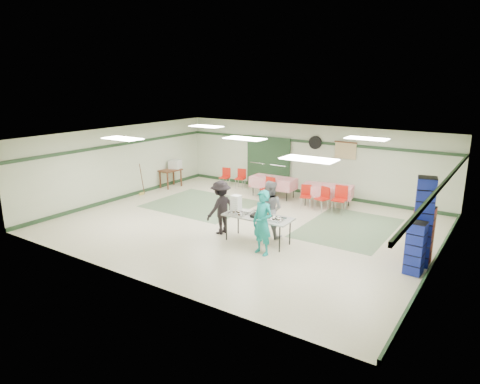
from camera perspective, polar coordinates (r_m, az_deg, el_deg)
The scene contains 42 objects.
floor at distance 13.33m, azimuth 0.58°, elevation -4.35°, with size 11.00×11.00×0.00m, color beige.
ceiling at distance 12.70m, azimuth 0.61°, elevation 7.23°, with size 11.00×11.00×0.00m, color silver.
wall_back at distance 16.82m, azimuth 9.04°, elevation 4.28°, with size 11.00×11.00×0.00m, color beige.
wall_front at distance 9.65m, azimuth -14.23°, elevation -3.98°, with size 11.00×11.00×0.00m, color beige.
wall_left at distance 16.54m, azimuth -15.60°, elevation 3.74°, with size 9.00×9.00×0.00m, color beige.
wall_right at distance 11.06m, azimuth 25.23°, elevation -2.55°, with size 9.00×9.00×0.00m, color beige.
trim_back at distance 16.68m, azimuth 9.10°, elevation 6.63°, with size 11.00×0.06×0.10m, color #1F3A21.
baseboard_back at distance 17.07m, azimuth 8.82°, elevation 0.01°, with size 11.00×0.06×0.12m, color #1F3A21.
trim_left at distance 16.40m, azimuth -15.70°, elevation 6.13°, with size 9.00×0.06×0.10m, color #1F3A21.
baseboard_left at distance 16.80m, azimuth -15.23°, elevation -0.59°, with size 9.00×0.06×0.12m, color #1F3A21.
trim_right at distance 10.89m, azimuth 25.48°, elevation 0.99°, with size 9.00×0.06×0.10m, color #1F3A21.
baseboard_right at distance 11.48m, azimuth 24.37°, elevation -8.69°, with size 9.00×0.06×0.12m, color #1F3A21.
green_patch_a at distance 15.50m, azimuth -5.14°, elevation -1.62°, with size 3.50×3.00×0.01m, color slate.
green_patch_b at distance 13.45m, azimuth 14.24°, elevation -4.64°, with size 2.50×3.50×0.01m, color slate.
double_door_left at distance 17.83m, azimuth 2.49°, elevation 4.07°, with size 0.90×0.06×2.10m, color #959794.
double_door_right at distance 17.37m, azimuth 5.17°, elevation 3.73°, with size 0.90×0.06×2.10m, color #959794.
door_frame at distance 17.58m, azimuth 3.77°, elevation 3.90°, with size 2.00×0.03×2.15m, color #1F3A21.
wall_fan at distance 16.53m, azimuth 10.00°, elevation 6.52°, with size 0.50×0.50×0.10m, color black.
scroll_banner at distance 16.12m, azimuth 13.88°, elevation 5.38°, with size 0.80×0.02×0.60m, color tan.
serving_table at distance 11.70m, azimuth 2.40°, elevation -3.43°, with size 1.94×0.84×0.76m.
sheet_tray_right at distance 11.43m, azimuth 4.45°, elevation -3.63°, with size 0.59×0.44×0.02m, color silver.
sheet_tray_mid at distance 11.82m, azimuth 2.56°, elevation -2.97°, with size 0.62×0.47×0.02m, color silver.
sheet_tray_left at distance 11.85m, azimuth -0.37°, elevation -2.90°, with size 0.53×0.40×0.02m, color silver.
baking_pan at distance 11.56m, azimuth 2.67°, elevation -3.23°, with size 0.47×0.29×0.08m, color black.
foam_box_stack at distance 12.04m, azimuth -0.54°, elevation -1.52°, with size 0.25×0.23×0.46m, color white.
volunteer_teal at distance 10.91m, azimuth 3.02°, elevation -4.11°, with size 0.62×0.40×1.69m, color teal.
volunteer_grey at distance 12.13m, azimuth 3.93°, elevation -2.27°, with size 0.80×0.62×1.64m, color gray.
volunteer_dark at distance 12.39m, azimuth -2.57°, elevation -2.05°, with size 1.02×0.58×1.57m, color black.
dining_table_a at distance 15.41m, azimuth 11.60°, elevation 0.21°, with size 1.82×1.05×0.77m.
dining_table_b at distance 16.33m, azimuth 4.46°, elevation 1.30°, with size 1.75×0.82×0.77m.
chair_a at distance 14.87m, azimuth 11.06°, elevation -0.55°, with size 0.49×0.49×0.82m.
chair_b at distance 15.13m, azimuth 8.81°, elevation -0.25°, with size 0.47×0.47×0.80m.
chair_c at distance 14.66m, azimuth 13.22°, elevation -0.59°, with size 0.46×0.46×0.94m.
chair_d at distance 15.79m, azimuth 3.86°, elevation 0.74°, with size 0.46×0.46×0.88m.
chair_loose_a at distance 17.65m, azimuth 0.13°, elevation 2.10°, with size 0.44×0.44×0.79m.
chair_loose_b at distance 17.85m, azimuth -1.94°, elevation 2.24°, with size 0.42×0.43×0.80m.
crate_stack_blue_a at distance 10.67m, azimuth 22.34°, elevation -6.94°, with size 0.39×0.39×1.26m, color navy.
crate_stack_red at distance 11.36m, azimuth 23.19°, elevation -5.28°, with size 0.44×0.44×1.42m, color maroon.
crate_stack_blue_b at distance 11.05m, azimuth 23.19°, elevation -3.71°, with size 0.42×0.42×2.19m, color navy.
printer_table at distance 17.96m, azimuth -9.26°, elevation 2.64°, with size 0.66×0.95×0.74m.
office_printer at distance 18.12m, azimuth -8.66°, elevation 3.69°, with size 0.45×0.40×0.36m, color beige.
broom at distance 16.97m, azimuth -12.95°, elevation 1.72°, with size 0.03×0.03×1.23m, color brown.
Camera 1 is at (6.88, -10.54, 4.39)m, focal length 32.00 mm.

